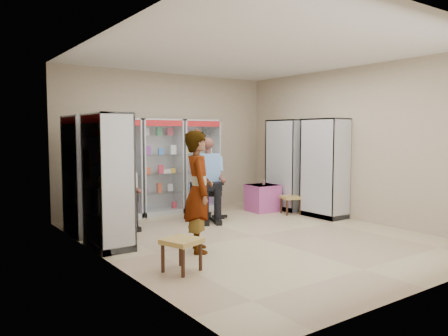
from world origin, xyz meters
TOP-DOWN VIEW (x-y plane):
  - floor at (0.00, 0.00)m, footprint 6.00×6.00m
  - room_shell at (0.00, 0.00)m, footprint 5.02×6.02m
  - cabinet_back_left at (-1.30, 2.73)m, footprint 0.90×0.50m
  - cabinet_back_mid at (-0.35, 2.73)m, footprint 0.90×0.50m
  - cabinet_back_right at (0.60, 2.73)m, footprint 0.90×0.50m
  - cabinet_right_far at (2.23, 1.60)m, footprint 0.90×0.50m
  - cabinet_right_near at (2.23, 0.50)m, footprint 0.90×0.50m
  - cabinet_left_far at (-2.23, 1.80)m, footprint 0.90×0.50m
  - cabinet_left_near at (-2.23, 0.70)m, footprint 0.90×0.50m
  - wooden_chair at (-1.55, 2.00)m, footprint 0.42×0.42m
  - seated_customer at (-1.55, 1.95)m, footprint 0.44×0.60m
  - office_chair at (0.13, 1.66)m, footprint 0.86×0.86m
  - seated_shopkeeper at (0.13, 1.61)m, footprint 0.74×0.84m
  - pink_trunk at (1.63, 1.72)m, footprint 0.64×0.62m
  - tea_glass at (1.68, 1.74)m, footprint 0.07×0.07m
  - woven_stool_a at (1.90, 1.12)m, footprint 0.49×0.49m
  - woven_stool_b at (-1.90, -0.90)m, footprint 0.52×0.52m
  - standing_man at (-1.24, -0.23)m, footprint 0.64×0.75m

SIDE VIEW (x-z plane):
  - floor at x=0.00m, z-range 0.00..0.00m
  - woven_stool_a at x=1.90m, z-range 0.00..0.38m
  - woven_stool_b at x=-1.90m, z-range 0.00..0.41m
  - pink_trunk at x=1.63m, z-range 0.00..0.58m
  - wooden_chair at x=-1.55m, z-range 0.00..0.94m
  - office_chair at x=0.13m, z-range 0.00..1.19m
  - tea_glass at x=1.68m, z-range 0.58..0.68m
  - seated_customer at x=-1.55m, z-range 0.00..1.34m
  - seated_shopkeeper at x=0.13m, z-range 0.00..1.52m
  - standing_man at x=-1.24m, z-range 0.00..1.74m
  - cabinet_back_left at x=-1.30m, z-range 0.00..2.00m
  - cabinet_back_mid at x=-0.35m, z-range 0.00..2.00m
  - cabinet_back_right at x=0.60m, z-range 0.00..2.00m
  - cabinet_right_far at x=2.23m, z-range 0.00..2.00m
  - cabinet_right_near at x=2.23m, z-range 0.00..2.00m
  - cabinet_left_far at x=-2.23m, z-range 0.00..2.00m
  - cabinet_left_near at x=-2.23m, z-range 0.00..2.00m
  - room_shell at x=0.00m, z-range 0.46..3.47m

